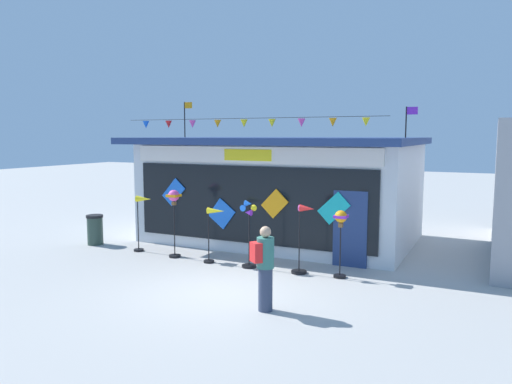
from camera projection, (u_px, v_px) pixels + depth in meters
The scene contains 10 objects.
ground_plane at pixel (225, 290), 10.97m from camera, with size 80.00×80.00×0.00m, color #ADAAA5.
kite_shop_building at pixel (283, 188), 16.24m from camera, with size 8.64×5.88×4.61m.
wind_spinner_far_left at pixel (142, 212), 14.44m from camera, with size 0.62×0.29×1.67m.
wind_spinner_left at pixel (174, 205), 13.75m from camera, with size 0.34×0.34×1.91m.
wind_spinner_center_left at pixel (213, 225), 13.14m from camera, with size 0.62×0.29×1.51m.
wind_spinner_center_right at pixel (249, 226), 12.69m from camera, with size 0.40×0.38×1.77m.
wind_spinner_right at pixel (303, 235), 12.14m from camera, with size 0.59×0.39×1.73m.
wind_spinner_far_right at pixel (341, 226), 11.77m from camera, with size 0.31×0.31×1.64m.
person_near_camera at pixel (265, 267), 9.55m from camera, with size 0.45×0.47×1.68m.
trash_bin at pixel (95, 230), 15.48m from camera, with size 0.52×0.52×0.94m.
Camera 1 is at (5.28, -9.27, 3.42)m, focal length 34.56 mm.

